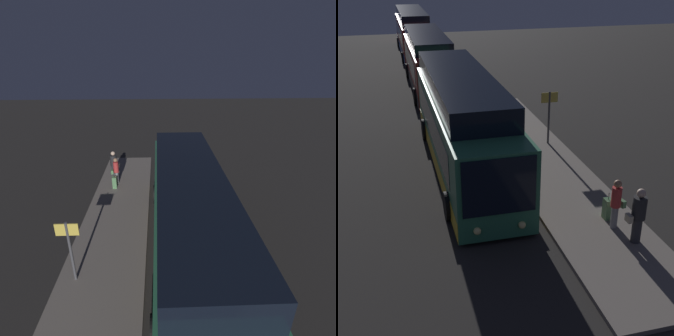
{
  "view_description": "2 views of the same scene",
  "coord_description": "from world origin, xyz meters",
  "views": [
    {
      "loc": [
        -9.6,
        1.03,
        7.84
      ],
      "look_at": [
        3.83,
        0.5,
        1.92
      ],
      "focal_mm": 28.0,
      "sensor_mm": 36.0,
      "label": 1
    },
    {
      "loc": [
        17.4,
        -3.07,
        8.3
      ],
      "look_at": [
        3.83,
        0.5,
        1.92
      ],
      "focal_mm": 50.0,
      "sensor_mm": 36.0,
      "label": 2
    }
  ],
  "objects": [
    {
      "name": "ground",
      "position": [
        0.0,
        0.0,
        0.0
      ],
      "size": [
        80.0,
        80.0,
        0.0
      ],
      "primitive_type": "plane",
      "color": "#2B2826"
    },
    {
      "name": "platform",
      "position": [
        0.0,
        3.22,
        0.07
      ],
      "size": [
        20.0,
        3.25,
        0.15
      ],
      "color": "slate",
      "rests_on": "ground"
    },
    {
      "name": "bus_lead",
      "position": [
        -0.94,
        -0.1,
        1.78
      ],
      "size": [
        12.48,
        2.9,
        3.95
      ],
      "color": "#2D704C",
      "rests_on": "ground"
    },
    {
      "name": "passenger_boarding",
      "position": [
        6.47,
        3.97,
        1.13
      ],
      "size": [
        0.44,
        0.61,
        1.84
      ],
      "rotation": [
        0.0,
        0.0,
        -3.12
      ],
      "color": "#2D2D33",
      "rests_on": "platform"
    },
    {
      "name": "passenger_waiting",
      "position": [
        5.54,
        3.71,
        1.1
      ],
      "size": [
        0.4,
        0.55,
        1.73
      ],
      "rotation": [
        0.0,
        0.0,
        0.21
      ],
      "color": "gray",
      "rests_on": "platform"
    },
    {
      "name": "suitcase",
      "position": [
        4.95,
        3.75,
        0.52
      ],
      "size": [
        0.33,
        0.25,
        0.98
      ],
      "color": "#598C59",
      "rests_on": "platform"
    },
    {
      "name": "sign_post",
      "position": [
        -2.24,
        4.16,
        1.77
      ],
      "size": [
        0.1,
        0.79,
        2.52
      ],
      "color": "#4C4C51",
      "rests_on": "platform"
    }
  ]
}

